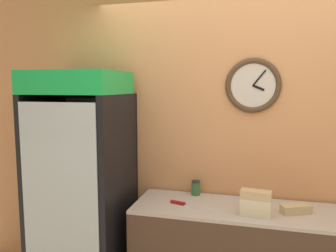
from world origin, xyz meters
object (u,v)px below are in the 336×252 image
object	(u,v)px
sandwich_stack_bottom	(255,211)
condiment_jar	(196,188)
chefs_knife	(185,205)
sandwich_stack_middle	(256,203)
sandwich_stack_top	(256,195)
sandwich_flat_left	(296,209)
beverage_cooler	(85,175)

from	to	relation	value
sandwich_stack_bottom	condiment_jar	distance (m)	0.60
chefs_knife	sandwich_stack_middle	bearing A→B (deg)	-7.46
sandwich_stack_bottom	sandwich_stack_top	size ratio (longest dim) A/B	0.98
condiment_jar	sandwich_stack_middle	bearing A→B (deg)	-34.73
sandwich_stack_top	chefs_knife	distance (m)	0.55
sandwich_stack_middle	chefs_knife	distance (m)	0.54
sandwich_stack_top	sandwich_stack_middle	bearing A→B (deg)	0.00
sandwich_flat_left	condiment_jar	world-z (taller)	condiment_jar
sandwich_stack_middle	condiment_jar	size ratio (longest dim) A/B	1.80
beverage_cooler	sandwich_stack_middle	distance (m)	1.40
beverage_cooler	sandwich_flat_left	size ratio (longest dim) A/B	8.33
sandwich_stack_bottom	sandwich_stack_top	bearing A→B (deg)	0.00
condiment_jar	sandwich_stack_top	bearing A→B (deg)	-34.73
sandwich_stack_bottom	sandwich_stack_top	world-z (taller)	sandwich_stack_top
sandwich_stack_top	chefs_knife	world-z (taller)	sandwich_stack_top
beverage_cooler	condiment_jar	bearing A→B (deg)	14.77
beverage_cooler	chefs_knife	distance (m)	0.88
sandwich_stack_bottom	sandwich_flat_left	size ratio (longest dim) A/B	0.96
sandwich_stack_middle	sandwich_flat_left	size ratio (longest dim) A/B	0.98
sandwich_stack_bottom	sandwich_flat_left	world-z (taller)	sandwich_flat_left
sandwich_stack_middle	sandwich_stack_top	size ratio (longest dim) A/B	1.00
beverage_cooler	sandwich_stack_bottom	world-z (taller)	beverage_cooler
sandwich_stack_middle	sandwich_stack_top	bearing A→B (deg)	0.00
chefs_knife	beverage_cooler	bearing A→B (deg)	177.87
chefs_knife	condiment_jar	distance (m)	0.28
sandwich_flat_left	sandwich_stack_top	bearing A→B (deg)	-157.99
sandwich_flat_left	chefs_knife	bearing A→B (deg)	-176.79
sandwich_stack_bottom	sandwich_flat_left	distance (m)	0.31
chefs_knife	sandwich_stack_bottom	bearing A→B (deg)	-7.46
beverage_cooler	sandwich_flat_left	distance (m)	1.68
sandwich_stack_bottom	condiment_jar	size ratio (longest dim) A/B	1.76
sandwich_flat_left	chefs_knife	xyz separation A→B (m)	(-0.81, -0.05, -0.02)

